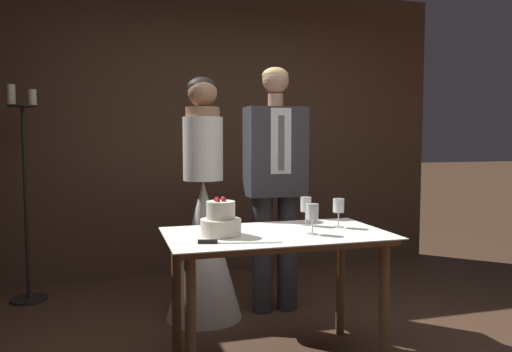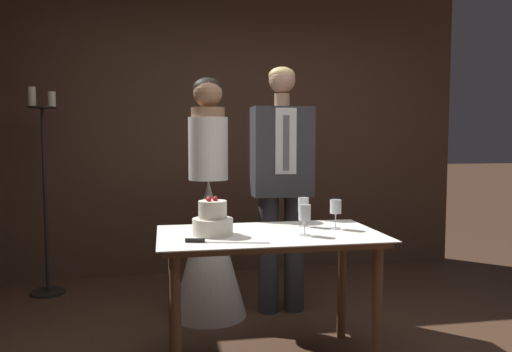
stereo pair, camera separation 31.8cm
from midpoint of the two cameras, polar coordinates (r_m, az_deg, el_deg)
The scene contains 10 objects.
wall_back at distance 4.82m, azimuth -6.12°, elevation 5.15°, with size 4.42×0.12×2.71m, color #513828.
cake_table at distance 2.85m, azimuth -0.89°, elevation -8.50°, with size 1.25×0.72×0.75m.
tiered_cake at distance 2.76m, azimuth -7.37°, elevation -5.16°, with size 0.22×0.22×0.21m.
cake_knife at distance 2.56m, azimuth -7.31°, elevation -7.52°, with size 0.42×0.12×0.02m.
wine_glass_near at distance 2.99m, azimuth 6.43°, elevation -3.57°, with size 0.07×0.07×0.17m.
wine_glass_middle at distance 2.77m, azimuth 3.20°, elevation -4.31°, with size 0.07×0.07×0.17m.
wine_glass_far at distance 3.04m, azimuth 2.75°, elevation -3.45°, with size 0.07×0.07×0.17m.
bride at distance 3.59m, azimuth -8.56°, elevation -6.24°, with size 0.54×0.54×1.71m.
groom at distance 3.65m, azimuth -0.27°, elevation -0.18°, with size 0.43×0.25×1.80m.
candle_stand at distance 4.36m, azimuth -26.81°, elevation -2.62°, with size 0.28×0.28×1.69m.
Camera 1 is at (-1.01, -2.35, 1.29)m, focal length 35.00 mm.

